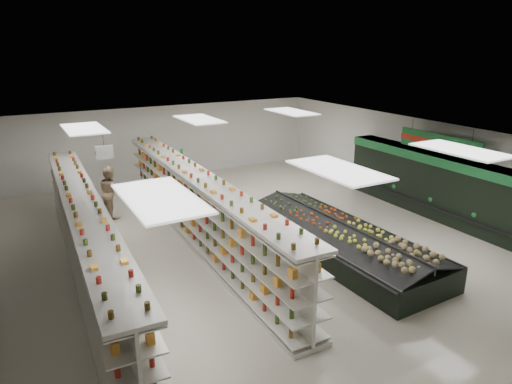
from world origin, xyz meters
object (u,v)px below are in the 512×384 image
produce_island (339,238)px  shopper_main (288,268)px  shopper_background (111,192)px  soda_endcap (169,173)px  gondola_center (198,211)px  gondola_left (87,242)px

produce_island → shopper_main: (-2.70, -1.50, 0.42)m
shopper_main → shopper_background: shopper_background is taller
shopper_background → soda_endcap: bearing=-66.1°
produce_island → shopper_background: size_ratio=3.71×
gondola_center → soda_endcap: gondola_center is taller
produce_island → gondola_left: bearing=162.8°
produce_island → shopper_main: shopper_main is taller
gondola_center → shopper_main: (0.50, -4.25, -0.11)m
gondola_left → shopper_background: size_ratio=6.57×
gondola_left → shopper_main: bearing=-40.4°
shopper_main → shopper_background: size_ratio=0.96×
gondola_center → shopper_main: bearing=-82.3°
gondola_center → shopper_background: gondola_center is taller
gondola_left → shopper_main: (3.83, -3.52, -0.08)m
gondola_left → shopper_background: 4.34m
gondola_center → shopper_main: gondola_center is taller
gondola_left → gondola_center: (3.33, 0.73, 0.03)m
gondola_center → shopper_main: 4.28m
shopper_background → gondola_left: bearing=152.1°
gondola_center → shopper_background: size_ratio=6.76×
gondola_center → soda_endcap: 5.10m
gondola_center → produce_island: size_ratio=1.82×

